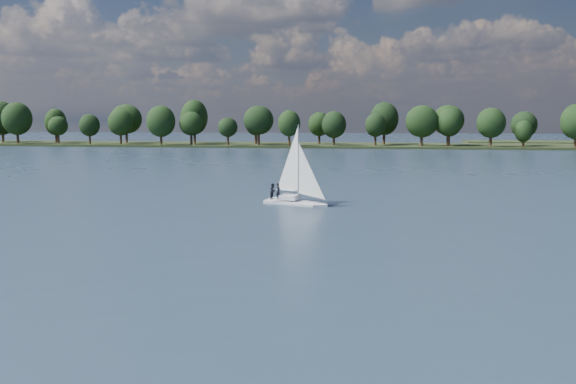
{
  "coord_description": "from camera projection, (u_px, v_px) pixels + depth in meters",
  "views": [
    {
      "loc": [
        21.2,
        -22.61,
        9.6
      ],
      "look_at": [
        10.78,
        39.45,
        2.5
      ],
      "focal_mm": 40.0,
      "sensor_mm": 36.0,
      "label": 1
    }
  ],
  "objects": [
    {
      "name": "ground",
      "position": [
        285.0,
        169.0,
        124.72
      ],
      "size": [
        700.0,
        700.0,
        0.0
      ],
      "primitive_type": "plane",
      "color": "#233342",
      "rests_on": "ground"
    },
    {
      "name": "far_shore",
      "position": [
        337.0,
        146.0,
        234.48
      ],
      "size": [
        660.0,
        40.0,
        1.5
      ],
      "primitive_type": "cube",
      "color": "black",
      "rests_on": "ground"
    },
    {
      "name": "sailboat",
      "position": [
        292.0,
        181.0,
        72.76
      ],
      "size": [
        7.44,
        4.65,
        9.5
      ],
      "rotation": [
        0.0,
        0.0,
        -0.4
      ],
      "color": "silver",
      "rests_on": "ground"
    },
    {
      "name": "treeline",
      "position": [
        319.0,
        124.0,
        230.94
      ],
      "size": [
        562.22,
        73.81,
        18.37
      ],
      "color": "black",
      "rests_on": "ground"
    }
  ]
}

